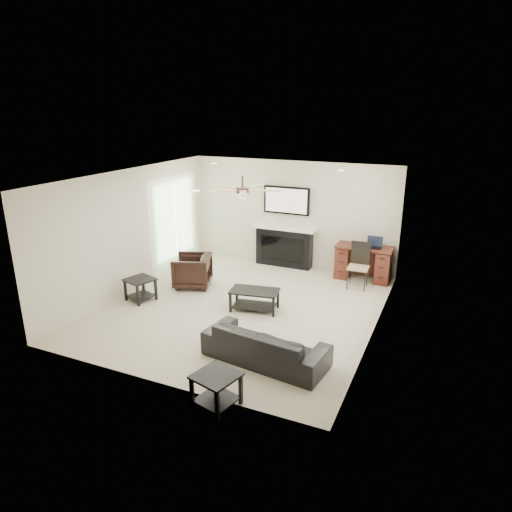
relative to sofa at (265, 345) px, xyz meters
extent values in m
plane|color=beige|center=(-1.18, 1.61, -0.28)|extent=(5.50, 5.50, 0.00)
cube|color=white|center=(-1.18, 1.61, 2.22)|extent=(5.00, 5.50, 0.04)
cube|color=beige|center=(-1.18, 4.36, 0.97)|extent=(5.00, 0.04, 2.50)
cube|color=beige|center=(-1.18, -1.14, 0.97)|extent=(5.00, 0.04, 2.50)
cube|color=beige|center=(-3.68, 1.61, 0.97)|extent=(0.04, 5.50, 2.50)
cube|color=beige|center=(1.32, 1.61, 0.97)|extent=(0.04, 5.50, 2.50)
cube|color=white|center=(1.27, 1.71, 0.95)|extent=(0.04, 5.10, 2.40)
cube|color=#93BC89|center=(-3.65, 3.16, 0.77)|extent=(0.04, 1.80, 2.10)
cylinder|color=#382619|center=(-1.18, 1.71, 1.97)|extent=(1.40, 1.40, 0.30)
imported|color=black|center=(0.00, 0.00, 0.00)|extent=(1.97, 0.98, 0.55)
imported|color=black|center=(-2.60, 2.15, 0.07)|extent=(0.97, 0.95, 0.69)
cube|color=black|center=(-0.90, 1.60, -0.08)|extent=(0.97, 0.65, 0.40)
cube|color=black|center=(-0.15, -1.25, -0.05)|extent=(0.63, 0.63, 0.45)
cube|color=black|center=(-3.15, 1.10, -0.05)|extent=(0.63, 0.63, 0.45)
cube|color=black|center=(-1.30, 4.19, 0.68)|extent=(1.52, 0.34, 1.91)
cube|color=#3C140F|center=(0.63, 4.06, 0.10)|extent=(1.22, 0.56, 0.76)
cube|color=black|center=(0.63, 3.51, 0.21)|extent=(0.44, 0.46, 0.97)
cube|color=black|center=(0.83, 4.04, 0.60)|extent=(0.33, 0.24, 0.23)
camera|label=1|loc=(2.35, -5.60, 3.39)|focal=32.00mm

